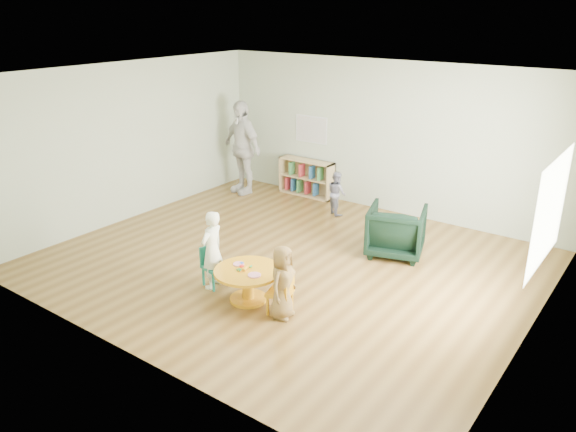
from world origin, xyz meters
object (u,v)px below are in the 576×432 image
object	(u,v)px
armchair	(396,231)
child_right	(282,282)
activity_table	(248,279)
kid_chair_left	(213,264)
kid_chair_right	(283,292)
toddler	(337,193)
adult_caretaker	(242,147)
bookshelf	(307,178)
child_left	(212,250)

from	to	relation	value
armchair	child_right	bearing A→B (deg)	65.90
activity_table	kid_chair_left	size ratio (longest dim) A/B	1.56
kid_chair_right	toddler	xyz separation A→B (m)	(-1.35, 3.51, 0.11)
activity_table	armchair	distance (m)	2.67
activity_table	kid_chair_right	xyz separation A→B (m)	(0.57, 0.01, -0.01)
toddler	adult_caretaker	world-z (taller)	adult_caretaker
activity_table	kid_chair_left	bearing A→B (deg)	174.83
bookshelf	adult_caretaker	bearing A→B (deg)	-151.90
toddler	adult_caretaker	size ratio (longest dim) A/B	0.43
kid_chair_right	bookshelf	distance (m)	4.79
bookshelf	child_right	distance (m)	4.88
armchair	kid_chair_left	bearing A→B (deg)	39.48
kid_chair_left	toddler	world-z (taller)	toddler
activity_table	kid_chair_right	distance (m)	0.57
child_left	toddler	bearing A→B (deg)	177.75
kid_chair_right	child_left	bearing A→B (deg)	73.98
child_left	child_right	distance (m)	1.26
armchair	child_left	xyz separation A→B (m)	(-1.56, -2.49, 0.16)
kid_chair_left	adult_caretaker	bearing A→B (deg)	-132.68
activity_table	child_left	xyz separation A→B (m)	(-0.64, 0.01, 0.25)
adult_caretaker	child_right	bearing A→B (deg)	-29.97
child_right	adult_caretaker	xyz separation A→B (m)	(-3.68, 3.56, 0.48)
adult_caretaker	kid_chair_right	bearing A→B (deg)	-29.74
activity_table	kid_chair_left	distance (m)	0.68
child_left	adult_caretaker	bearing A→B (deg)	-149.78
armchair	child_left	world-z (taller)	child_left
child_left	toddler	xyz separation A→B (m)	(-0.14, 3.50, -0.15)
activity_table	toddler	distance (m)	3.60
armchair	child_right	size ratio (longest dim) A/B	0.90
child_left	child_right	size ratio (longest dim) A/B	1.16
kid_chair_right	child_right	size ratio (longest dim) A/B	0.58
activity_table	bookshelf	xyz separation A→B (m)	(-1.88, 4.12, 0.06)
adult_caretaker	toddler	bearing A→B (deg)	14.68
toddler	armchair	bearing A→B (deg)	-179.38
kid_chair_right	child_left	world-z (taller)	child_left
adult_caretaker	kid_chair_left	bearing A→B (deg)	-41.12
kid_chair_right	child_right	bearing A→B (deg)	-163.08
bookshelf	armchair	xyz separation A→B (m)	(2.80, -1.62, 0.03)
kid_chair_right	adult_caretaker	size ratio (longest dim) A/B	0.29
child_right	toddler	bearing A→B (deg)	12.07
bookshelf	toddler	size ratio (longest dim) A/B	1.46
child_right	activity_table	bearing A→B (deg)	74.66
child_left	child_right	world-z (taller)	child_left
kid_chair_left	activity_table	bearing A→B (deg)	97.34
bookshelf	armchair	bearing A→B (deg)	-30.06
adult_caretaker	activity_table	bearing A→B (deg)	-34.68
kid_chair_left	child_left	distance (m)	0.26
child_right	toddler	size ratio (longest dim) A/B	1.17
toddler	child_left	bearing A→B (deg)	123.64
activity_table	bookshelf	distance (m)	4.53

